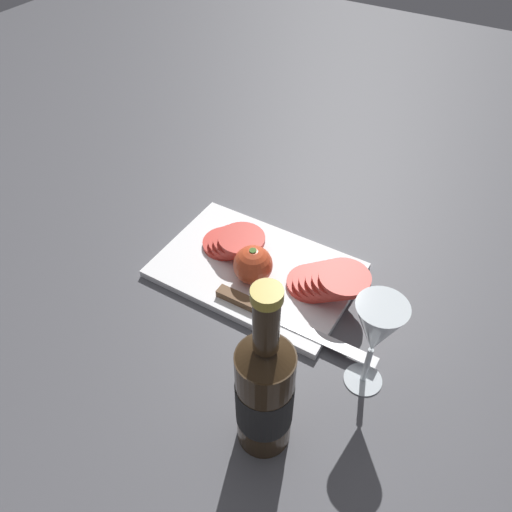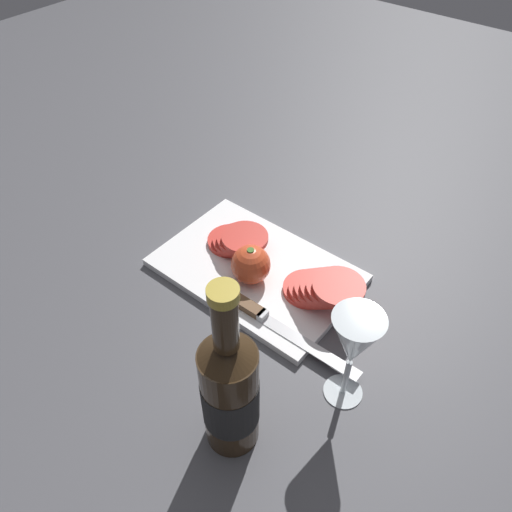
{
  "view_description": "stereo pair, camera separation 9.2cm",
  "coord_description": "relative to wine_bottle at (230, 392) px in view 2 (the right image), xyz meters",
  "views": [
    {
      "loc": [
        0.42,
        -0.58,
        0.69
      ],
      "look_at": [
        0.08,
        -0.02,
        0.04
      ],
      "focal_mm": 35.0,
      "sensor_mm": 36.0,
      "label": 1
    },
    {
      "loc": [
        0.49,
        -0.53,
        0.69
      ],
      "look_at": [
        0.08,
        -0.02,
        0.04
      ],
      "focal_mm": 35.0,
      "sensor_mm": 36.0,
      "label": 2
    }
  ],
  "objects": [
    {
      "name": "knife",
      "position": [
        -0.11,
        0.18,
        -0.09
      ],
      "size": [
        0.3,
        0.02,
        0.01
      ],
      "rotation": [
        0.0,
        0.0,
        0.01
      ],
      "color": "silver",
      "rests_on": "cutting_board"
    },
    {
      "name": "tomato_slice_stack_far",
      "position": [
        -0.03,
        0.28,
        -0.07
      ],
      "size": [
        0.15,
        0.09,
        0.06
      ],
      "color": "red",
      "rests_on": "cutting_board"
    },
    {
      "name": "tomato_slice_stack_near",
      "position": [
        -0.24,
        0.29,
        -0.08
      ],
      "size": [
        0.13,
        0.09,
        0.04
      ],
      "color": "red",
      "rests_on": "cutting_board"
    },
    {
      "name": "whole_tomato",
      "position": [
        -0.16,
        0.24,
        -0.06
      ],
      "size": [
        0.07,
        0.07,
        0.07
      ],
      "color": "#DB4C28",
      "rests_on": "cutting_board"
    },
    {
      "name": "wine_glass",
      "position": [
        0.09,
        0.16,
        0.01
      ],
      "size": [
        0.07,
        0.07,
        0.18
      ],
      "color": "silver",
      "rests_on": "ground_plane"
    },
    {
      "name": "wine_bottle",
      "position": [
        0.0,
        0.0,
        0.0
      ],
      "size": [
        0.08,
        0.08,
        0.31
      ],
      "color": "#332314",
      "rests_on": "ground_plane"
    },
    {
      "name": "cutting_board",
      "position": [
        -0.17,
        0.27,
        -0.1
      ],
      "size": [
        0.37,
        0.24,
        0.01
      ],
      "color": "white",
      "rests_on": "ground_plane"
    },
    {
      "name": "ground_plane",
      "position": [
        -0.26,
        0.29,
        -0.11
      ],
      "size": [
        3.0,
        3.0,
        0.0
      ],
      "primitive_type": "plane",
      "color": "#4C4C51"
    }
  ]
}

